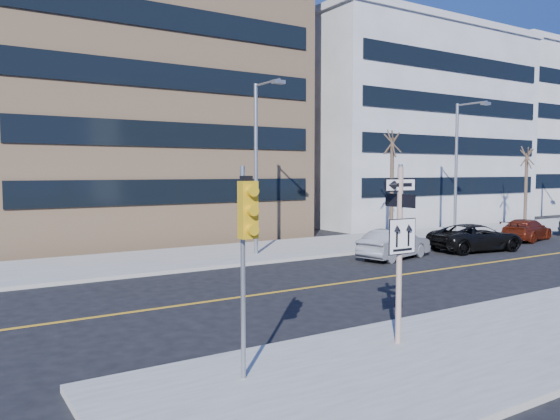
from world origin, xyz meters
TOP-DOWN VIEW (x-y plane):
  - ground at (0.00, 0.00)m, footprint 120.00×120.00m
  - far_sidewalk at (18.00, 12.00)m, footprint 66.00×6.00m
  - road_centerline at (12.00, 4.00)m, footprint 40.00×0.14m
  - sign_pole at (0.00, -2.51)m, footprint 0.92×0.92m
  - traffic_signal at (-4.00, -2.66)m, footprint 0.32×0.45m
  - parked_car_b at (9.15, 7.06)m, footprint 2.40×4.40m
  - parked_car_c at (14.50, 6.71)m, footprint 3.03×5.28m
  - parked_car_d at (20.53, 7.87)m, footprint 2.85×4.71m
  - streetlight_a at (4.00, 10.76)m, footprint 0.55×2.25m
  - streetlight_b at (18.00, 10.76)m, footprint 0.55×2.25m
  - street_tree_west at (13.00, 11.30)m, footprint 1.80×1.80m
  - street_tree_east at (26.00, 11.60)m, footprint 1.80×1.80m
  - building_brick at (2.00, 25.00)m, footprint 18.00×18.00m
  - building_grey_mid at (24.00, 24.00)m, footprint 20.00×16.00m
  - building_grey_far at (45.00, 27.00)m, footprint 18.00×18.00m

SIDE VIEW (x-z plane):
  - ground at x=0.00m, z-range 0.00..0.00m
  - road_centerline at x=12.00m, z-range 0.00..0.01m
  - far_sidewalk at x=18.00m, z-range 0.00..0.15m
  - parked_car_d at x=20.53m, z-range 0.00..1.28m
  - parked_car_b at x=9.15m, z-range 0.00..1.38m
  - parked_car_c at x=14.50m, z-range 0.00..1.39m
  - sign_pole at x=0.00m, z-range 0.41..4.47m
  - traffic_signal at x=-4.00m, z-range 1.03..5.03m
  - streetlight_a at x=4.00m, z-range 0.76..8.76m
  - streetlight_b at x=18.00m, z-range 0.76..8.76m
  - street_tree_east at x=26.00m, z-range 2.07..7.82m
  - street_tree_west at x=13.00m, z-range 2.35..8.70m
  - building_grey_mid at x=24.00m, z-range 0.00..15.00m
  - building_grey_far at x=45.00m, z-range 0.00..16.00m
  - building_brick at x=2.00m, z-range 0.00..18.00m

